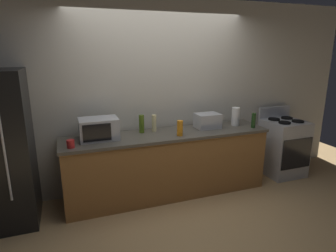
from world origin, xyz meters
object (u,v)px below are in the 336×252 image
at_px(paper_towel_roll, 235,116).
at_px(bottle_hand_soap, 154,123).
at_px(stove_range, 283,147).
at_px(mug_red, 71,144).
at_px(toaster_oven, 207,121).
at_px(bottle_wine, 254,120).
at_px(microwave, 99,129).
at_px(bottle_dish_soap, 180,128).
at_px(bottle_olive_oil, 142,124).

relative_size(paper_towel_roll, bottle_hand_soap, 1.16).
relative_size(stove_range, mug_red, 11.33).
bearing_deg(toaster_oven, bottle_wine, -19.49).
xyz_separation_m(microwave, paper_towel_roll, (2.01, 0.00, 0.00)).
bearing_deg(bottle_dish_soap, bottle_wine, -0.06).
xyz_separation_m(bottle_olive_oil, bottle_dish_soap, (0.44, -0.31, -0.02)).
bearing_deg(bottle_olive_oil, bottle_wine, -11.16).
xyz_separation_m(bottle_olive_oil, mug_red, (-0.94, -0.33, -0.08)).
bearing_deg(bottle_olive_oil, toaster_oven, -5.39).
relative_size(microwave, bottle_hand_soap, 2.06).
relative_size(stove_range, toaster_oven, 3.18).
distance_m(paper_towel_roll, bottle_olive_oil, 1.42).
height_order(bottle_olive_oil, bottle_dish_soap, bottle_olive_oil).
height_order(paper_towel_roll, mug_red, paper_towel_roll).
height_order(bottle_wine, bottle_hand_soap, bottle_hand_soap).
bearing_deg(stove_range, bottle_olive_oil, 176.30).
xyz_separation_m(stove_range, bottle_hand_soap, (-2.15, 0.15, 0.56)).
distance_m(microwave, paper_towel_roll, 2.01).
distance_m(stove_range, microwave, 2.97).
height_order(toaster_oven, bottle_dish_soap, toaster_oven).
distance_m(bottle_hand_soap, mug_red, 1.17).
distance_m(stove_range, bottle_hand_soap, 2.23).
bearing_deg(mug_red, stove_range, 3.14).
bearing_deg(bottle_hand_soap, microwave, -172.15).
bearing_deg(stove_range, bottle_wine, -167.60).
xyz_separation_m(microwave, bottle_dish_soap, (1.02, -0.21, -0.03)).
relative_size(bottle_dish_soap, mug_red, 2.14).
relative_size(toaster_oven, bottle_hand_soap, 1.46).
bearing_deg(mug_red, bottle_hand_soap, 16.57).
relative_size(stove_range, bottle_hand_soap, 4.64).
height_order(stove_range, paper_towel_roll, paper_towel_roll).
relative_size(toaster_oven, paper_towel_roll, 1.26).
bearing_deg(bottle_olive_oil, bottle_hand_soap, 0.91).
height_order(stove_range, microwave, microwave).
xyz_separation_m(bottle_olive_oil, bottle_wine, (1.59, -0.31, -0.01)).
relative_size(microwave, bottle_wine, 2.21).
relative_size(toaster_oven, bottle_olive_oil, 1.38).
relative_size(bottle_wine, mug_red, 2.28).
height_order(microwave, mug_red, microwave).
distance_m(bottle_olive_oil, bottle_hand_soap, 0.18).
height_order(stove_range, mug_red, stove_range).
bearing_deg(bottle_dish_soap, stove_range, 4.88).
bearing_deg(paper_towel_roll, stove_range, -3.17).
xyz_separation_m(stove_range, bottle_wine, (-0.74, -0.16, 0.55)).
bearing_deg(microwave, bottle_wine, -5.54).
bearing_deg(bottle_olive_oil, microwave, -170.07).
height_order(paper_towel_roll, bottle_hand_soap, paper_towel_roll).
bearing_deg(bottle_hand_soap, mug_red, -163.43).
xyz_separation_m(microwave, bottle_wine, (2.17, -0.21, -0.03)).
relative_size(bottle_olive_oil, bottle_wine, 1.13).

